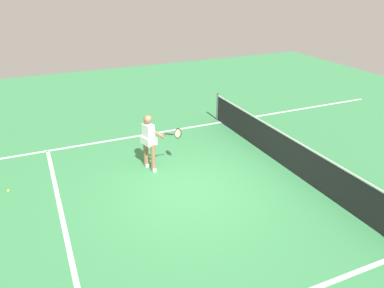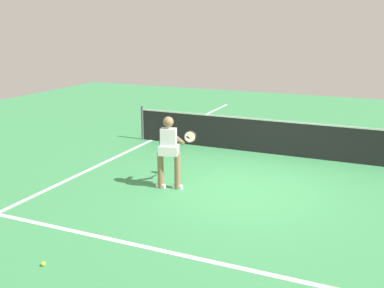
{
  "view_description": "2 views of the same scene",
  "coord_description": "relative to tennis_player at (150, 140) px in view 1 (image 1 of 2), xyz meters",
  "views": [
    {
      "loc": [
        7.32,
        -3.25,
        4.88
      ],
      "look_at": [
        -0.66,
        0.29,
        0.91
      ],
      "focal_mm": 35.08,
      "sensor_mm": 36.0,
      "label": 1
    },
    {
      "loc": [
        2.56,
        -8.58,
        3.36
      ],
      "look_at": [
        -1.14,
        -0.18,
        0.9
      ],
      "focal_mm": 41.78,
      "sensor_mm": 36.0,
      "label": 2
    }
  ],
  "objects": [
    {
      "name": "sideline_left_marking",
      "position": [
        -2.31,
        0.57,
        -0.84
      ],
      "size": [
        0.1,
        19.24,
        0.01
      ],
      "primitive_type": "cube",
      "color": "white",
      "rests_on": "ground"
    },
    {
      "name": "tennis_ball_near",
      "position": [
        -0.24,
        -3.6,
        -0.81
      ],
      "size": [
        0.07,
        0.07,
        0.07
      ],
      "primitive_type": "sphere",
      "color": "#D1E533",
      "rests_on": "ground"
    },
    {
      "name": "tennis_player",
      "position": [
        0.0,
        0.0,
        0.0
      ],
      "size": [
        0.66,
        1.07,
        1.55
      ],
      "color": "#8C6647",
      "rests_on": "ground"
    },
    {
      "name": "ground_plane",
      "position": [
        1.49,
        0.57,
        -0.85
      ],
      "size": [
        27.62,
        27.62,
        0.0
      ],
      "primitive_type": "plane",
      "color": "#38844C"
    },
    {
      "name": "service_line_marking",
      "position": [
        1.49,
        -2.52,
        -0.84
      ],
      "size": [
        7.6,
        0.1,
        0.01
      ],
      "primitive_type": "cube",
      "color": "white",
      "rests_on": "ground"
    },
    {
      "name": "court_net",
      "position": [
        1.49,
        3.41,
        -0.37
      ],
      "size": [
        8.28,
        0.08,
        1.02
      ],
      "color": "#4C4C51",
      "rests_on": "ground"
    }
  ]
}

